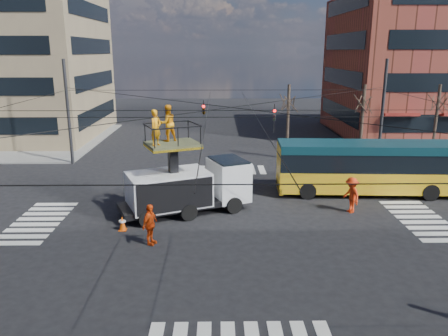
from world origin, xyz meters
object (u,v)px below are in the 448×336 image
worker_ground (150,225)px  flagger (351,195)px  traffic_cone (122,223)px  city_bus (369,167)px  utility_truck (188,177)px

worker_ground → flagger: bearing=-45.9°
traffic_cone → worker_ground: worker_ground is taller
worker_ground → city_bus: bearing=-36.6°
utility_truck → city_bus: utility_truck is taller
traffic_cone → utility_truck: bearing=39.1°
utility_truck → city_bus: size_ratio=0.65×
utility_truck → worker_ground: 4.52m
utility_truck → flagger: size_ratio=3.71×
city_bus → flagger: 3.88m
utility_truck → traffic_cone: 4.29m
worker_ground → flagger: 11.06m
worker_ground → traffic_cone: bearing=67.9°
city_bus → traffic_cone: size_ratio=15.28×
city_bus → worker_ground: bearing=-147.0°
traffic_cone → flagger: size_ratio=0.37×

